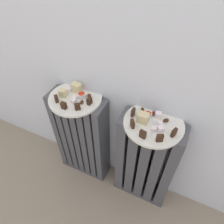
% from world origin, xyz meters
% --- Properties ---
extents(ground_plane, '(6.00, 6.00, 0.00)m').
position_xyz_m(ground_plane, '(0.00, 0.00, 0.00)').
color(ground_plane, gray).
extents(radiator_left, '(0.33, 0.13, 0.66)m').
position_xyz_m(radiator_left, '(-0.21, 0.28, 0.32)').
color(radiator_left, '#47474C').
rests_on(radiator_left, ground_plane).
extents(radiator_right, '(0.33, 0.13, 0.66)m').
position_xyz_m(radiator_right, '(0.21, 0.28, 0.32)').
color(radiator_right, '#47474C').
rests_on(radiator_right, ground_plane).
extents(plate_left, '(0.27, 0.27, 0.01)m').
position_xyz_m(plate_left, '(-0.21, 0.28, 0.66)').
color(plate_left, silver).
rests_on(plate_left, radiator_left).
extents(plate_right, '(0.27, 0.27, 0.01)m').
position_xyz_m(plate_right, '(0.21, 0.28, 0.66)').
color(plate_right, silver).
rests_on(plate_right, radiator_right).
extents(dark_cake_slice_left_0, '(0.03, 0.03, 0.03)m').
position_xyz_m(dark_cake_slice_left_0, '(-0.27, 0.21, 0.69)').
color(dark_cake_slice_left_0, '#382114').
rests_on(dark_cake_slice_left_0, plate_left).
extents(dark_cake_slice_left_1, '(0.03, 0.02, 0.03)m').
position_xyz_m(dark_cake_slice_left_1, '(-0.21, 0.19, 0.69)').
color(dark_cake_slice_left_1, '#382114').
rests_on(dark_cake_slice_left_1, plate_left).
extents(dark_cake_slice_left_2, '(0.03, 0.03, 0.03)m').
position_xyz_m(dark_cake_slice_left_2, '(-0.15, 0.21, 0.69)').
color(dark_cake_slice_left_2, '#382114').
rests_on(dark_cake_slice_left_2, plate_left).
extents(dark_cake_slice_left_3, '(0.02, 0.03, 0.03)m').
position_xyz_m(dark_cake_slice_left_3, '(-0.12, 0.27, 0.69)').
color(dark_cake_slice_left_3, '#382114').
rests_on(dark_cake_slice_left_3, plate_left).
extents(marble_cake_slice_left_0, '(0.05, 0.04, 0.05)m').
position_xyz_m(marble_cake_slice_left_0, '(-0.22, 0.32, 0.69)').
color(marble_cake_slice_left_0, beige).
rests_on(marble_cake_slice_left_0, plate_left).
extents(marble_cake_slice_left_1, '(0.04, 0.04, 0.04)m').
position_xyz_m(marble_cake_slice_left_1, '(-0.27, 0.26, 0.69)').
color(marble_cake_slice_left_1, beige).
rests_on(marble_cake_slice_left_1, plate_left).
extents(turkish_delight_left_0, '(0.03, 0.03, 0.02)m').
position_xyz_m(turkish_delight_left_0, '(-0.26, 0.30, 0.68)').
color(turkish_delight_left_0, white).
rests_on(turkish_delight_left_0, plate_left).
extents(turkish_delight_left_1, '(0.03, 0.03, 0.02)m').
position_xyz_m(turkish_delight_left_1, '(-0.19, 0.24, 0.68)').
color(turkish_delight_left_1, white).
rests_on(turkish_delight_left_1, plate_left).
extents(turkish_delight_left_2, '(0.02, 0.02, 0.02)m').
position_xyz_m(turkish_delight_left_2, '(-0.20, 0.26, 0.68)').
color(turkish_delight_left_2, white).
rests_on(turkish_delight_left_2, plate_left).
extents(medjool_date_left_0, '(0.02, 0.03, 0.01)m').
position_xyz_m(medjool_date_left_0, '(-0.15, 0.25, 0.68)').
color(medjool_date_left_0, '#3D1E0F').
rests_on(medjool_date_left_0, plate_left).
extents(medjool_date_left_1, '(0.03, 0.03, 0.02)m').
position_xyz_m(medjool_date_left_1, '(-0.14, 0.31, 0.68)').
color(medjool_date_left_1, '#3D1E0F').
rests_on(medjool_date_left_1, plate_left).
extents(jam_bowl_left, '(0.04, 0.04, 0.03)m').
position_xyz_m(jam_bowl_left, '(-0.18, 0.29, 0.68)').
color(jam_bowl_left, white).
rests_on(jam_bowl_left, plate_left).
extents(dark_cake_slice_right_0, '(0.01, 0.03, 0.04)m').
position_xyz_m(dark_cake_slice_right_0, '(0.11, 0.28, 0.69)').
color(dark_cake_slice_right_0, '#382114').
rests_on(dark_cake_slice_right_0, plate_right).
extents(dark_cake_slice_right_1, '(0.03, 0.03, 0.04)m').
position_xyz_m(dark_cake_slice_right_1, '(0.13, 0.22, 0.69)').
color(dark_cake_slice_right_1, '#382114').
rests_on(dark_cake_slice_right_1, plate_right).
extents(dark_cake_slice_right_2, '(0.03, 0.02, 0.04)m').
position_xyz_m(dark_cake_slice_right_2, '(0.19, 0.18, 0.69)').
color(dark_cake_slice_right_2, '#382114').
rests_on(dark_cake_slice_right_2, plate_right).
extents(dark_cake_slice_right_3, '(0.03, 0.02, 0.04)m').
position_xyz_m(dark_cake_slice_right_3, '(0.26, 0.19, 0.69)').
color(dark_cake_slice_right_3, '#382114').
rests_on(dark_cake_slice_right_3, plate_right).
extents(dark_cake_slice_right_4, '(0.02, 0.03, 0.04)m').
position_xyz_m(dark_cake_slice_right_4, '(0.30, 0.24, 0.69)').
color(dark_cake_slice_right_4, '#382114').
rests_on(dark_cake_slice_right_4, plate_right).
extents(marble_cake_slice_right_0, '(0.05, 0.04, 0.05)m').
position_xyz_m(marble_cake_slice_right_0, '(0.16, 0.27, 0.69)').
color(marble_cake_slice_right_0, beige).
rests_on(marble_cake_slice_right_0, plate_right).
extents(turkish_delight_right_0, '(0.04, 0.04, 0.03)m').
position_xyz_m(turkish_delight_right_0, '(0.25, 0.25, 0.68)').
color(turkish_delight_right_0, white).
rests_on(turkish_delight_right_0, plate_right).
extents(turkish_delight_right_1, '(0.03, 0.03, 0.03)m').
position_xyz_m(turkish_delight_right_1, '(0.21, 0.32, 0.68)').
color(turkish_delight_right_1, white).
rests_on(turkish_delight_right_1, plate_right).
extents(turkish_delight_right_2, '(0.03, 0.03, 0.02)m').
position_xyz_m(turkish_delight_right_2, '(0.24, 0.28, 0.68)').
color(turkish_delight_right_2, white).
rests_on(turkish_delight_right_2, plate_right).
extents(turkish_delight_right_3, '(0.02, 0.02, 0.02)m').
position_xyz_m(turkish_delight_right_3, '(0.22, 0.23, 0.68)').
color(turkish_delight_right_3, white).
rests_on(turkish_delight_right_3, plate_right).
extents(medjool_date_right_0, '(0.03, 0.03, 0.01)m').
position_xyz_m(medjool_date_right_0, '(0.25, 0.31, 0.68)').
color(medjool_date_right_0, '#3D1E0F').
rests_on(medjool_date_right_0, plate_right).
extents(medjool_date_right_1, '(0.03, 0.03, 0.02)m').
position_xyz_m(medjool_date_right_1, '(0.14, 0.33, 0.68)').
color(medjool_date_right_1, '#3D1E0F').
rests_on(medjool_date_right_1, plate_right).
extents(medjool_date_right_2, '(0.02, 0.03, 0.02)m').
position_xyz_m(medjool_date_right_2, '(0.19, 0.33, 0.68)').
color(medjool_date_right_2, '#3D1E0F').
rests_on(medjool_date_right_2, plate_right).
extents(jam_bowl_right, '(0.04, 0.04, 0.02)m').
position_xyz_m(jam_bowl_right, '(0.17, 0.31, 0.68)').
color(jam_bowl_right, white).
rests_on(jam_bowl_right, plate_right).
extents(fork, '(0.02, 0.10, 0.00)m').
position_xyz_m(fork, '(0.21, 0.25, 0.67)').
color(fork, silver).
rests_on(fork, plate_right).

